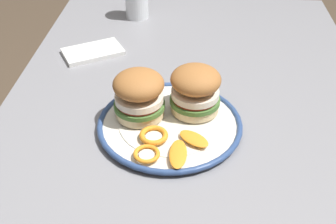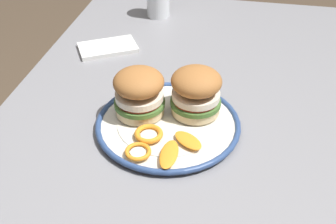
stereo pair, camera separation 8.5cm
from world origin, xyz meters
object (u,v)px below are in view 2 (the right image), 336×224
object	(u,v)px
dining_table	(192,148)
dinner_plate	(168,124)
sandwich_half_left	(139,92)
sandwich_half_right	(196,91)

from	to	relation	value
dining_table	dinner_plate	xyz separation A→B (m)	(0.07, -0.04, 0.12)
dining_table	sandwich_half_left	xyz separation A→B (m)	(0.05, -0.11, 0.18)
sandwich_half_left	sandwich_half_right	size ratio (longest dim) A/B	0.89
sandwich_half_left	dinner_plate	bearing A→B (deg)	73.30
dinner_plate	sandwich_half_right	size ratio (longest dim) A/B	2.16
dining_table	sandwich_half_left	world-z (taller)	sandwich_half_left
dining_table	sandwich_half_left	size ratio (longest dim) A/B	10.35
sandwich_half_left	sandwich_half_right	distance (m)	0.12
dining_table	sandwich_half_right	distance (m)	0.18
dining_table	sandwich_half_right	world-z (taller)	sandwich_half_right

